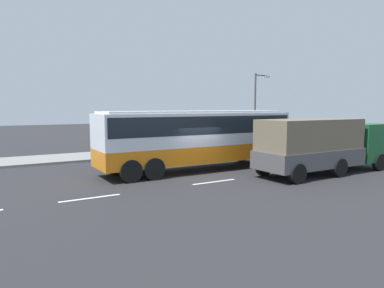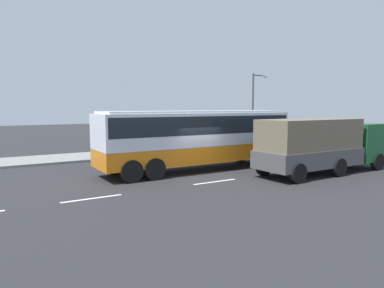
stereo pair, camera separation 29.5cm
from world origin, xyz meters
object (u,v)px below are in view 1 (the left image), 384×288
Objects in this scene: cargo_truck at (323,144)px; pedestrian_near_curb at (106,141)px; street_lamp at (256,104)px; coach_bus at (198,133)px.

cargo_truck is 14.69m from pedestrian_near_curb.
pedestrian_near_curb is at bearing 174.90° from street_lamp.
cargo_truck is (5.21, -4.31, -0.47)m from coach_bus.
coach_bus is at bearing -146.29° from street_lamp.
street_lamp is at bearing 155.64° from pedestrian_near_curb.
street_lamp is at bearing 33.48° from coach_bus.
pedestrian_near_curb is at bearing 122.80° from cargo_truck.
coach_bus reaches higher than cargo_truck.
cargo_truck is at bearing -39.81° from coach_bus.
coach_bus is at bearing 139.94° from cargo_truck.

